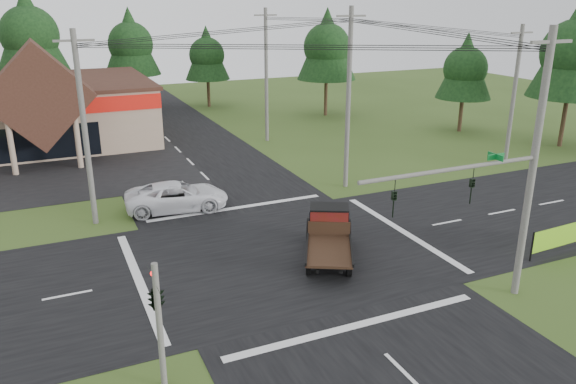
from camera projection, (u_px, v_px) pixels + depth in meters
ground at (284, 254)px, 27.58m from camera, size 120.00×120.00×0.00m
road_ns at (284, 254)px, 27.58m from camera, size 12.00×120.00×0.02m
road_ew at (284, 254)px, 27.58m from camera, size 120.00×12.00×0.02m
traffic_signal_mast at (497, 201)px, 21.90m from camera, size 8.12×0.24×7.00m
traffic_signal_corner at (155, 287)px, 17.23m from camera, size 0.53×2.48×4.40m
utility_pole_nr at (533, 166)px, 22.15m from camera, size 2.00×0.30×11.00m
utility_pole_nw at (85, 129)px, 29.65m from camera, size 2.00×0.30×10.50m
utility_pole_ne at (348, 98)px, 35.64m from camera, size 2.00×0.30×11.50m
utility_pole_far at (514, 94)px, 41.23m from camera, size 2.00×0.30×10.20m
utility_pole_n at (266, 75)px, 47.77m from camera, size 2.00×0.30×11.20m
tree_row_c at (29, 32)px, 56.28m from camera, size 7.28×7.28×13.13m
tree_row_d at (130, 42)px, 61.43m from camera, size 6.16×6.16×11.11m
tree_row_e at (207, 53)px, 63.22m from camera, size 5.04×5.04×9.09m
tree_side_ne at (327, 45)px, 57.99m from camera, size 6.16×6.16×11.11m
tree_side_e_near at (466, 66)px, 51.14m from camera, size 5.04×5.04×9.09m
tree_side_e_far at (575, 49)px, 45.12m from camera, size 6.72×6.72×12.12m
antique_flatbed_truck at (329, 237)px, 26.69m from camera, size 4.49×5.96×2.34m
roadside_banner at (563, 238)px, 27.52m from camera, size 4.43×0.39×1.51m
white_pickup at (177, 196)px, 33.15m from camera, size 6.30×3.55×1.66m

